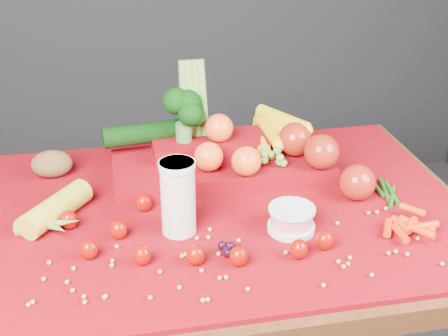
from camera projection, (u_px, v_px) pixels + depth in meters
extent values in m
cube|color=#331A0B|center=(226.00, 221.00, 1.41)|extent=(1.10, 0.80, 0.05)
cube|color=#331A0B|center=(38.00, 291.00, 1.78)|extent=(0.06, 0.06, 0.70)
cube|color=#331A0B|center=(354.00, 253.00, 1.95)|extent=(0.06, 0.06, 0.70)
cube|color=maroon|center=(226.00, 209.00, 1.39)|extent=(1.05, 0.75, 0.01)
cylinder|color=beige|center=(178.00, 197.00, 1.27)|extent=(0.07, 0.07, 0.16)
cylinder|color=silver|center=(177.00, 165.00, 1.23)|extent=(0.07, 0.07, 0.01)
cylinder|color=silver|center=(291.00, 227.00, 1.30)|extent=(0.10, 0.10, 0.01)
cylinder|color=pink|center=(292.00, 216.00, 1.29)|extent=(0.09, 0.09, 0.04)
cylinder|color=silver|center=(292.00, 209.00, 1.28)|extent=(0.10, 0.10, 0.01)
ellipsoid|color=#950C00|center=(118.00, 230.00, 1.27)|extent=(0.04, 0.04, 0.04)
cone|color=#0B4210|center=(118.00, 221.00, 1.26)|extent=(0.03, 0.03, 0.01)
ellipsoid|color=#950C00|center=(89.00, 249.00, 1.21)|extent=(0.04, 0.04, 0.04)
cone|color=#0B4210|center=(88.00, 241.00, 1.20)|extent=(0.03, 0.03, 0.01)
ellipsoid|color=#950C00|center=(142.00, 255.00, 1.19)|extent=(0.04, 0.04, 0.04)
cone|color=#0B4210|center=(142.00, 247.00, 1.18)|extent=(0.03, 0.03, 0.01)
ellipsoid|color=#950C00|center=(196.00, 255.00, 1.19)|extent=(0.04, 0.04, 0.04)
cone|color=#0B4210|center=(195.00, 246.00, 1.18)|extent=(0.03, 0.03, 0.01)
ellipsoid|color=#950C00|center=(239.00, 256.00, 1.19)|extent=(0.04, 0.04, 0.04)
cone|color=#0B4210|center=(239.00, 248.00, 1.18)|extent=(0.03, 0.03, 0.01)
ellipsoid|color=#950C00|center=(299.00, 249.00, 1.21)|extent=(0.04, 0.04, 0.04)
cone|color=#0B4210|center=(300.00, 241.00, 1.20)|extent=(0.03, 0.03, 0.01)
ellipsoid|color=#950C00|center=(144.00, 203.00, 1.37)|extent=(0.04, 0.04, 0.04)
cone|color=#0B4210|center=(143.00, 195.00, 1.36)|extent=(0.03, 0.03, 0.01)
ellipsoid|color=#950C00|center=(69.00, 220.00, 1.30)|extent=(0.04, 0.04, 0.04)
cone|color=#0B4210|center=(68.00, 212.00, 1.30)|extent=(0.03, 0.03, 0.01)
ellipsoid|color=#950C00|center=(325.00, 240.00, 1.24)|extent=(0.04, 0.04, 0.04)
cone|color=#0B4210|center=(326.00, 232.00, 1.23)|extent=(0.03, 0.03, 0.01)
cylinder|color=gold|center=(56.00, 208.00, 1.33)|extent=(0.15, 0.18, 0.06)
ellipsoid|color=#55381A|center=(52.00, 164.00, 1.51)|extent=(0.10, 0.07, 0.07)
cube|color=maroon|center=(221.00, 168.00, 1.52)|extent=(0.52, 0.22, 0.04)
cube|color=maroon|center=(210.00, 145.00, 1.54)|extent=(0.28, 0.12, 0.03)
sphere|color=maroon|center=(322.00, 152.00, 1.45)|extent=(0.08, 0.08, 0.08)
sphere|color=maroon|center=(357.00, 182.00, 1.41)|extent=(0.08, 0.08, 0.08)
sphere|color=maroon|center=(295.00, 139.00, 1.51)|extent=(0.08, 0.08, 0.08)
sphere|color=red|center=(209.00, 157.00, 1.44)|extent=(0.07, 0.07, 0.07)
sphere|color=red|center=(246.00, 161.00, 1.42)|extent=(0.07, 0.07, 0.07)
sphere|color=red|center=(219.00, 128.00, 1.50)|extent=(0.07, 0.07, 0.07)
cylinder|color=yellow|center=(261.00, 137.00, 1.58)|extent=(0.06, 0.18, 0.04)
cylinder|color=yellow|center=(269.00, 131.00, 1.58)|extent=(0.04, 0.17, 0.04)
cylinder|color=yellow|center=(277.00, 125.00, 1.57)|extent=(0.07, 0.18, 0.04)
cylinder|color=yellow|center=(283.00, 119.00, 1.57)|extent=(0.11, 0.17, 0.04)
cylinder|color=#3F662D|center=(184.00, 132.00, 1.51)|extent=(0.04, 0.04, 0.04)
cylinder|color=olive|center=(184.00, 106.00, 1.52)|extent=(0.03, 0.06, 0.22)
cylinder|color=olive|center=(190.00, 105.00, 1.52)|extent=(0.02, 0.06, 0.22)
cylinder|color=olive|center=(197.00, 105.00, 1.53)|extent=(0.02, 0.06, 0.22)
cylinder|color=olive|center=(203.00, 104.00, 1.53)|extent=(0.03, 0.06, 0.22)
cylinder|color=black|center=(151.00, 132.00, 1.54)|extent=(0.24, 0.08, 0.05)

